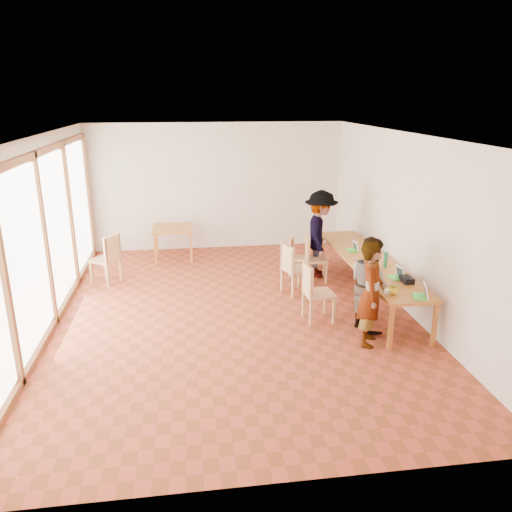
# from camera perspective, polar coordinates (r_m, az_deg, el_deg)

# --- Properties ---
(ground) EXTENTS (8.00, 8.00, 0.00)m
(ground) POSITION_cam_1_polar(r_m,az_deg,el_deg) (8.67, -2.57, -6.58)
(ground) COLOR #A13C27
(ground) RESTS_ON ground
(wall_back) EXTENTS (6.00, 0.10, 3.00)m
(wall_back) POSITION_cam_1_polar(r_m,az_deg,el_deg) (12.06, -4.51, 7.87)
(wall_back) COLOR beige
(wall_back) RESTS_ON ground
(wall_front) EXTENTS (6.00, 0.10, 3.00)m
(wall_front) POSITION_cam_1_polar(r_m,az_deg,el_deg) (4.44, 2.18, -10.14)
(wall_front) COLOR beige
(wall_front) RESTS_ON ground
(wall_right) EXTENTS (0.10, 8.00, 3.00)m
(wall_right) POSITION_cam_1_polar(r_m,az_deg,el_deg) (8.94, 16.85, 3.61)
(wall_right) COLOR beige
(wall_right) RESTS_ON ground
(window_wall) EXTENTS (0.10, 8.00, 3.00)m
(window_wall) POSITION_cam_1_polar(r_m,az_deg,el_deg) (8.44, -23.17, 2.10)
(window_wall) COLOR white
(window_wall) RESTS_ON ground
(ceiling) EXTENTS (6.00, 8.00, 0.04)m
(ceiling) POSITION_cam_1_polar(r_m,az_deg,el_deg) (7.91, -2.88, 13.76)
(ceiling) COLOR white
(ceiling) RESTS_ON wall_back
(communal_table) EXTENTS (0.80, 4.00, 0.75)m
(communal_table) POSITION_cam_1_polar(r_m,az_deg,el_deg) (9.28, 12.71, -0.68)
(communal_table) COLOR #BE6B2A
(communal_table) RESTS_ON ground
(side_table) EXTENTS (0.90, 0.90, 0.75)m
(side_table) POSITION_cam_1_polar(r_m,az_deg,el_deg) (11.44, -9.48, 2.87)
(side_table) COLOR #BE6B2A
(side_table) RESTS_ON ground
(chair_near) EXTENTS (0.50, 0.50, 0.52)m
(chair_near) POSITION_cam_1_polar(r_m,az_deg,el_deg) (8.22, 6.56, -3.50)
(chair_near) COLOR tan
(chair_near) RESTS_ON ground
(chair_mid) EXTENTS (0.58, 0.58, 0.52)m
(chair_mid) POSITION_cam_1_polar(r_m,az_deg,el_deg) (9.33, 4.12, -0.87)
(chair_mid) COLOR tan
(chair_mid) RESTS_ON ground
(chair_far) EXTENTS (0.49, 0.49, 0.43)m
(chair_far) POSITION_cam_1_polar(r_m,az_deg,el_deg) (10.32, 4.50, 0.38)
(chair_far) COLOR tan
(chair_far) RESTS_ON ground
(chair_empty) EXTENTS (0.47, 0.47, 0.48)m
(chair_empty) POSITION_cam_1_polar(r_m,az_deg,el_deg) (10.07, 6.39, 0.23)
(chair_empty) COLOR tan
(chair_empty) RESTS_ON ground
(chair_spare) EXTENTS (0.64, 0.64, 0.53)m
(chair_spare) POSITION_cam_1_polar(r_m,az_deg,el_deg) (10.23, -16.48, 0.23)
(chair_spare) COLOR tan
(chair_spare) RESTS_ON ground
(person_near) EXTENTS (0.59, 0.69, 1.61)m
(person_near) POSITION_cam_1_polar(r_m,az_deg,el_deg) (7.55, 13.04, -4.22)
(person_near) COLOR gray
(person_near) RESTS_ON ground
(person_mid) EXTENTS (0.68, 0.82, 1.52)m
(person_mid) POSITION_cam_1_polar(r_m,az_deg,el_deg) (8.06, 12.86, -3.09)
(person_mid) COLOR gray
(person_mid) RESTS_ON ground
(person_far) EXTENTS (0.95, 1.29, 1.79)m
(person_far) POSITION_cam_1_polar(r_m,az_deg,el_deg) (10.24, 7.35, 2.50)
(person_far) COLOR gray
(person_far) RESTS_ON ground
(laptop_near) EXTENTS (0.29, 0.31, 0.22)m
(laptop_near) POSITION_cam_1_polar(r_m,az_deg,el_deg) (7.74, 18.48, -4.10)
(laptop_near) COLOR #40D73F
(laptop_near) RESTS_ON communal_table
(laptop_mid) EXTENTS (0.24, 0.27, 0.20)m
(laptop_mid) POSITION_cam_1_polar(r_m,az_deg,el_deg) (8.43, 15.88, -2.08)
(laptop_mid) COLOR #40D73F
(laptop_mid) RESTS_ON communal_table
(laptop_far) EXTENTS (0.20, 0.23, 0.19)m
(laptop_far) POSITION_cam_1_polar(r_m,az_deg,el_deg) (9.71, 11.07, 0.88)
(laptop_far) COLOR #40D73F
(laptop_far) RESTS_ON communal_table
(yellow_mug) EXTENTS (0.14, 0.14, 0.11)m
(yellow_mug) POSITION_cam_1_polar(r_m,az_deg,el_deg) (7.75, 15.44, -3.84)
(yellow_mug) COLOR yellow
(yellow_mug) RESTS_ON communal_table
(green_bottle) EXTENTS (0.07, 0.07, 0.28)m
(green_bottle) POSITION_cam_1_polar(r_m,az_deg,el_deg) (8.86, 14.58, -0.42)
(green_bottle) COLOR #18693D
(green_bottle) RESTS_ON communal_table
(clear_glass) EXTENTS (0.07, 0.07, 0.09)m
(clear_glass) POSITION_cam_1_polar(r_m,az_deg,el_deg) (8.78, 13.64, -1.17)
(clear_glass) COLOR silver
(clear_glass) RESTS_ON communal_table
(condiment_cup) EXTENTS (0.08, 0.08, 0.06)m
(condiment_cup) POSITION_cam_1_polar(r_m,az_deg,el_deg) (7.76, 14.74, -3.94)
(condiment_cup) COLOR white
(condiment_cup) RESTS_ON communal_table
(pink_phone) EXTENTS (0.05, 0.10, 0.01)m
(pink_phone) POSITION_cam_1_polar(r_m,az_deg,el_deg) (9.19, 11.20, -0.39)
(pink_phone) COLOR #BC375D
(pink_phone) RESTS_ON communal_table
(black_pouch) EXTENTS (0.16, 0.26, 0.09)m
(black_pouch) POSITION_cam_1_polar(r_m,az_deg,el_deg) (8.30, 16.84, -2.58)
(black_pouch) COLOR black
(black_pouch) RESTS_ON communal_table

